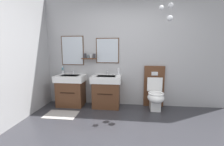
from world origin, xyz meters
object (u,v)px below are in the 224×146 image
vanity_sink_left (71,90)px  vanity_sink_right (106,91)px  soap_dispenser (119,71)px  toilet (155,93)px  toothbrush_cup (63,72)px

vanity_sink_left → vanity_sink_right: size_ratio=1.00×
vanity_sink_left → soap_dispenser: size_ratio=3.87×
toilet → toothbrush_cup: size_ratio=4.78×
vanity_sink_left → soap_dispenser: (1.18, 0.18, 0.45)m
vanity_sink_right → toilet: bearing=0.4°
toothbrush_cup → soap_dispenser: bearing=0.4°
toilet → vanity_sink_left: bearing=-179.8°
toilet → soap_dispenser: 1.01m
vanity_sink_right → soap_dispenser: (0.28, 0.18, 0.45)m
vanity_sink_right → toilet: size_ratio=0.77×
vanity_sink_right → vanity_sink_left: bearing=180.0°
toilet → soap_dispenser: toilet is taller
vanity_sink_right → toothbrush_cup: 1.25m
toilet → toothbrush_cup: (-2.32, 0.16, 0.45)m
vanity_sink_right → toilet: (1.15, 0.01, -0.02)m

